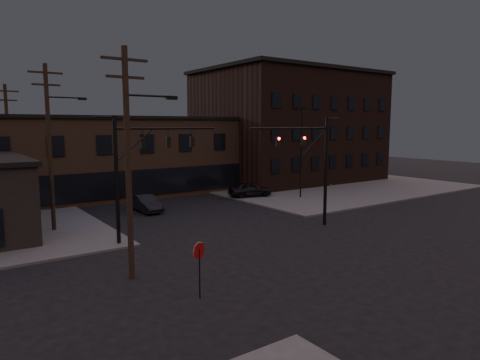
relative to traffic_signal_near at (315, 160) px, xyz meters
name	(u,v)px	position (x,y,z in m)	size (l,w,h in m)	color
ground	(303,254)	(-5.36, -4.50, -4.93)	(140.00, 140.00, 0.00)	black
sidewalk_ne	(309,182)	(16.64, 17.50, -4.86)	(30.00, 30.00, 0.15)	#474744
building_row	(125,156)	(-5.36, 23.50, -0.93)	(40.00, 12.00, 8.00)	brown
building_right	(289,128)	(16.64, 21.50, 2.07)	(22.00, 16.00, 14.00)	black
traffic_signal_near	(315,160)	(0.00, 0.00, 0.00)	(7.12, 0.24, 8.00)	black
traffic_signal_far	(136,164)	(-12.07, 3.50, 0.08)	(7.12, 0.24, 8.00)	black
stop_sign	(199,257)	(-13.36, -6.49, -3.09)	(0.72, 0.33, 2.48)	black
utility_pole_near	(129,158)	(-14.79, -2.50, 0.94)	(3.70, 0.28, 11.00)	black
utility_pole_mid	(50,144)	(-15.79, 9.50, 1.19)	(3.70, 0.28, 11.50)	black
utility_pole_far	(9,143)	(-16.86, 21.50, 0.85)	(2.20, 0.28, 11.00)	black
lot_light_a	(301,144)	(7.64, 9.50, 0.58)	(1.50, 0.28, 9.14)	black
lot_light_b	(309,141)	(13.64, 14.50, 0.58)	(1.50, 0.28, 9.14)	black
parked_car_lot_a	(250,189)	(3.64, 12.72, -4.04)	(1.76, 4.38, 1.49)	black
parked_car_lot_b	(315,180)	(15.18, 14.92, -4.19)	(1.65, 4.05, 1.18)	silver
car_crossing	(145,203)	(-7.83, 12.41, -4.22)	(1.52, 4.35, 1.43)	black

